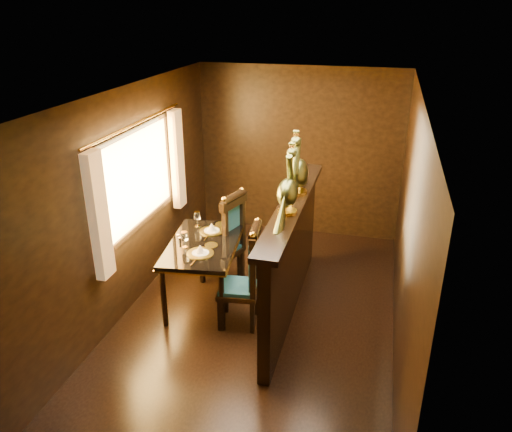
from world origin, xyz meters
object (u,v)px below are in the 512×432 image
object	(u,v)px
chair_left	(249,273)
peacock_right	(298,161)
chair_right	(229,236)
peacock_left	(288,181)
dining_table	(203,248)

from	to	relation	value
chair_left	peacock_right	world-z (taller)	peacock_right
chair_right	chair_left	bearing A→B (deg)	-41.91
chair_left	peacock_right	bearing A→B (deg)	50.25
chair_right	peacock_right	size ratio (longest dim) A/B	1.66
chair_right	peacock_left	bearing A→B (deg)	-23.70
chair_left	chair_right	world-z (taller)	chair_right
dining_table	peacock_right	size ratio (longest dim) A/B	1.82
chair_left	peacock_left	xyz separation A→B (m)	(0.39, 0.03, 1.07)
dining_table	peacock_left	xyz separation A→B (m)	(1.03, -0.30, 1.01)
dining_table	peacock_right	world-z (taller)	peacock_right
peacock_left	peacock_right	bearing A→B (deg)	90.00
peacock_left	peacock_right	size ratio (longest dim) A/B	0.91
chair_right	dining_table	bearing A→B (deg)	-94.06
chair_left	peacock_right	xyz separation A→B (m)	(0.39, 0.60, 1.11)
dining_table	peacock_right	xyz separation A→B (m)	(1.03, 0.27, 1.05)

